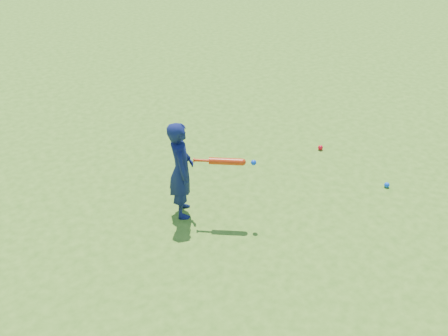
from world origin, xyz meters
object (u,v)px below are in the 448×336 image
object	(u,v)px
child	(181,170)
ground_ball_blue	(387,185)
ground_ball_red	(320,148)
bat_swing	(229,162)

from	to	relation	value
child	ground_ball_blue	xyz separation A→B (m)	(2.57, -0.83, -0.58)
ground_ball_red	bat_swing	size ratio (longest dim) A/B	0.12
ground_ball_red	bat_swing	world-z (taller)	bat_swing
ground_ball_red	bat_swing	bearing A→B (deg)	-159.94
child	ground_ball_red	world-z (taller)	child
child	ground_ball_red	bearing A→B (deg)	-59.19
ground_ball_blue	ground_ball_red	bearing A→B (deg)	96.35
ground_ball_red	ground_ball_blue	bearing A→B (deg)	-83.65
ground_ball_blue	bat_swing	xyz separation A→B (m)	(-2.13, 0.48, 0.75)
ground_ball_blue	child	bearing A→B (deg)	162.11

